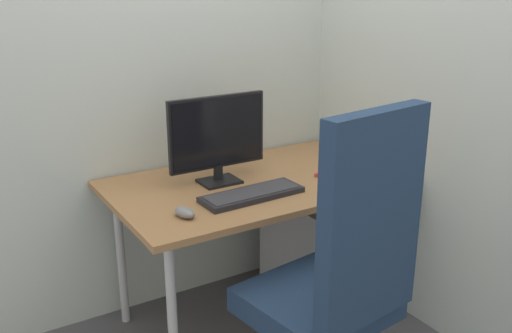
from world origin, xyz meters
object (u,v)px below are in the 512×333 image
(pen_holder, at_px, (345,149))
(notebook, at_px, (342,177))
(office_chair, at_px, (340,271))
(filing_cabinet, at_px, (320,246))
(monitor, at_px, (217,136))
(keyboard, at_px, (252,194))
(mouse, at_px, (185,212))

(pen_holder, xyz_separation_m, notebook, (-0.21, -0.24, -0.05))
(office_chair, xyz_separation_m, filing_cabinet, (0.47, 0.71, -0.32))
(monitor, height_order, keyboard, monitor)
(keyboard, xyz_separation_m, mouse, (-0.34, -0.05, 0.01))
(notebook, bearing_deg, keyboard, 158.61)
(filing_cabinet, xyz_separation_m, notebook, (-0.05, -0.20, 0.45))
(filing_cabinet, xyz_separation_m, mouse, (-0.87, -0.23, 0.47))
(office_chair, bearing_deg, notebook, 50.09)
(filing_cabinet, relative_size, pen_holder, 3.20)
(notebook, bearing_deg, pen_holder, 29.45)
(keyboard, distance_m, pen_holder, 0.73)
(monitor, bearing_deg, pen_holder, -2.32)
(filing_cabinet, bearing_deg, office_chair, -123.53)
(pen_holder, bearing_deg, office_chair, -130.53)
(office_chair, xyz_separation_m, notebook, (0.43, 0.51, 0.14))
(mouse, distance_m, notebook, 0.82)
(monitor, bearing_deg, office_chair, -83.57)
(filing_cabinet, bearing_deg, keyboard, -161.10)
(notebook, bearing_deg, mouse, 163.08)
(filing_cabinet, distance_m, notebook, 0.50)
(mouse, xyz_separation_m, pen_holder, (1.04, 0.27, 0.03))
(office_chair, distance_m, monitor, 0.86)
(office_chair, bearing_deg, pen_holder, 49.47)
(monitor, relative_size, keyboard, 1.02)
(monitor, relative_size, pen_holder, 2.66)
(filing_cabinet, height_order, notebook, notebook)
(filing_cabinet, bearing_deg, notebook, -102.75)
(monitor, height_order, mouse, monitor)
(office_chair, relative_size, notebook, 5.25)
(mouse, bearing_deg, monitor, 28.23)
(pen_holder, bearing_deg, notebook, -131.80)
(office_chair, height_order, filing_cabinet, office_chair)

